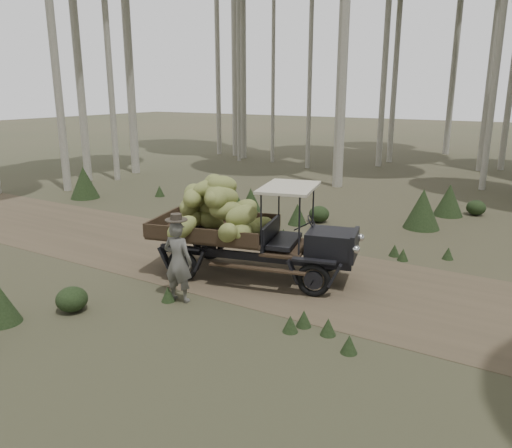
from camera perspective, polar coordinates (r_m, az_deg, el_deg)
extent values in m
plane|color=#473D2B|center=(10.52, 12.45, -7.37)|extent=(120.00, 120.00, 0.00)
cube|color=brown|center=(10.52, 12.45, -7.35)|extent=(70.00, 4.00, 0.01)
cube|color=black|center=(10.36, 8.44, -2.15)|extent=(1.09, 1.06, 0.50)
cube|color=black|center=(10.30, 11.19, -2.38)|extent=(0.31, 0.91, 0.56)
cube|color=black|center=(10.60, 1.64, -1.09)|extent=(0.37, 1.26, 0.50)
cube|color=#38281C|center=(11.02, -4.75, -0.98)|extent=(2.87, 2.20, 0.07)
cube|color=#38281C|center=(11.72, -3.26, 0.86)|extent=(2.49, 0.66, 0.29)
cube|color=#38281C|center=(10.25, -6.49, -1.31)|extent=(2.49, 0.66, 0.29)
cube|color=#38281C|center=(11.51, -10.65, 0.35)|extent=(0.44, 1.60, 0.29)
cube|color=beige|center=(10.26, 3.80, 4.21)|extent=(1.39, 1.75, 0.05)
cube|color=black|center=(11.13, 0.54, -2.63)|extent=(4.09, 1.09, 0.16)
cube|color=black|center=(10.50, -0.57, -3.73)|extent=(4.09, 1.09, 0.16)
torus|color=black|center=(11.25, 8.01, -3.76)|extent=(0.70, 0.29, 0.69)
torus|color=black|center=(9.90, 6.58, -6.39)|extent=(0.70, 0.29, 0.69)
torus|color=black|center=(12.00, -5.40, -2.46)|extent=(0.70, 0.29, 0.69)
torus|color=black|center=(10.74, -8.40, -4.69)|extent=(0.70, 0.29, 0.69)
sphere|color=beige|center=(10.67, 11.84, -1.55)|extent=(0.16, 0.16, 0.16)
sphere|color=beige|center=(9.89, 11.34, -2.86)|extent=(0.16, 0.16, 0.16)
ellipsoid|color=olive|center=(10.56, -0.72, -0.59)|extent=(0.84, 0.70, 0.41)
ellipsoid|color=olive|center=(11.26, -7.62, 1.95)|extent=(0.57, 0.74, 0.51)
ellipsoid|color=olive|center=(10.76, -4.76, 3.29)|extent=(0.86, 0.92, 0.65)
ellipsoid|color=olive|center=(10.71, -3.89, 4.46)|extent=(0.77, 0.78, 0.48)
ellipsoid|color=olive|center=(11.32, -7.55, 0.56)|extent=(0.78, 0.56, 0.59)
ellipsoid|color=olive|center=(11.05, -4.43, 2.20)|extent=(0.79, 0.50, 0.57)
ellipsoid|color=olive|center=(11.01, -6.97, 3.30)|extent=(0.88, 0.81, 0.64)
ellipsoid|color=olive|center=(10.90, -4.85, 4.57)|extent=(0.82, 0.80, 0.61)
ellipsoid|color=olive|center=(10.52, -1.37, -0.25)|extent=(0.63, 0.74, 0.40)
ellipsoid|color=olive|center=(10.11, -1.65, 0.95)|extent=(0.86, 0.80, 0.59)
ellipsoid|color=olive|center=(10.55, -4.76, 2.85)|extent=(0.65, 0.80, 0.54)
ellipsoid|color=olive|center=(10.71, -4.71, 4.05)|extent=(0.73, 0.63, 0.51)
ellipsoid|color=olive|center=(10.62, 0.32, -0.30)|extent=(0.64, 0.86, 0.51)
ellipsoid|color=olive|center=(10.76, -1.40, 1.68)|extent=(0.81, 0.78, 0.62)
ellipsoid|color=olive|center=(10.61, -3.90, 3.21)|extent=(0.84, 0.90, 0.56)
ellipsoid|color=olive|center=(10.90, -4.49, 4.36)|extent=(0.82, 0.61, 0.55)
ellipsoid|color=olive|center=(10.21, -1.71, -0.91)|extent=(0.73, 0.85, 0.52)
ellipsoid|color=olive|center=(10.58, -3.39, 1.58)|extent=(0.84, 0.80, 0.43)
ellipsoid|color=olive|center=(10.52, -4.43, 3.03)|extent=(0.60, 0.78, 0.63)
ellipsoid|color=olive|center=(10.79, -5.66, 4.12)|extent=(0.59, 0.78, 0.43)
ellipsoid|color=olive|center=(11.32, -5.27, 0.41)|extent=(0.83, 0.78, 0.61)
ellipsoid|color=olive|center=(11.42, -5.62, 2.12)|extent=(0.84, 0.81, 0.52)
ellipsoid|color=olive|center=(10.72, -7.28, 2.94)|extent=(0.65, 0.74, 0.44)
ellipsoid|color=olive|center=(10.32, -8.46, -0.43)|extent=(0.79, 0.88, 0.69)
ellipsoid|color=olive|center=(9.94, -3.25, -1.00)|extent=(0.81, 0.78, 0.64)
imported|color=#595751|center=(9.61, -8.90, -4.27)|extent=(0.63, 0.47, 1.60)
cylinder|color=#352E25|center=(9.37, -9.10, 0.47)|extent=(0.49, 0.49, 0.02)
cylinder|color=#352E25|center=(9.36, -9.12, 0.78)|extent=(0.24, 0.24, 0.13)
cylinder|color=#B2AD9E|center=(27.31, 14.78, 21.18)|extent=(0.30, 0.30, 14.07)
cylinder|color=#B2AD9E|center=(33.89, 22.33, 22.42)|extent=(0.37, 0.37, 17.68)
cone|color=#233319|center=(19.37, -10.97, 3.73)|extent=(0.38, 0.38, 0.42)
cone|color=#233319|center=(17.20, 21.20, 2.57)|extent=(0.92, 0.92, 1.03)
cone|color=#233319|center=(15.87, -2.76, 2.79)|extent=(1.02, 1.02, 1.13)
cone|color=#233319|center=(15.09, 4.75, 1.14)|extent=(0.58, 0.58, 0.64)
ellipsoid|color=#233319|center=(17.68, 23.85, 1.73)|extent=(0.61, 0.61, 0.48)
cone|color=#233319|center=(15.36, 18.50, 1.66)|extent=(1.05, 1.05, 1.17)
ellipsoid|color=#233319|center=(18.37, -6.68, 3.27)|extent=(0.50, 0.50, 0.40)
cone|color=#233319|center=(19.74, -19.06, 4.51)|extent=(1.07, 1.07, 1.18)
cone|color=#233319|center=(9.84, -27.11, -8.17)|extent=(0.63, 0.63, 0.70)
ellipsoid|color=#233319|center=(15.43, 7.23, 1.14)|extent=(0.62, 0.62, 0.50)
cone|color=#233319|center=(15.92, -0.60, 2.48)|extent=(0.84, 0.84, 0.93)
ellipsoid|color=#233319|center=(9.86, -20.31, -8.07)|extent=(0.57, 0.57, 0.46)
cone|color=#233319|center=(8.78, 5.49, -10.68)|extent=(0.27, 0.27, 0.30)
cone|color=#233319|center=(8.55, 8.24, -11.53)|extent=(0.27, 0.27, 0.30)
cone|color=#233319|center=(12.69, 15.54, -2.90)|extent=(0.27, 0.27, 0.30)
cone|color=#233319|center=(13.38, 6.27, -1.49)|extent=(0.27, 0.27, 0.30)
cone|color=#233319|center=(8.58, 3.94, -11.29)|extent=(0.27, 0.27, 0.30)
cone|color=#233319|center=(14.42, 0.97, -0.17)|extent=(0.27, 0.27, 0.30)
cone|color=#233319|center=(9.85, -10.03, -7.88)|extent=(0.27, 0.27, 0.30)
cone|color=#233319|center=(13.59, 3.15, -1.16)|extent=(0.27, 0.27, 0.30)
cone|color=#233319|center=(8.07, 10.60, -13.34)|extent=(0.27, 0.27, 0.30)
cone|color=#233319|center=(14.16, -1.98, -0.47)|extent=(0.27, 0.27, 0.30)
cone|color=#233319|center=(12.87, 21.10, -3.14)|extent=(0.27, 0.27, 0.30)
cone|color=#233319|center=(12.43, 16.44, -3.36)|extent=(0.27, 0.27, 0.30)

